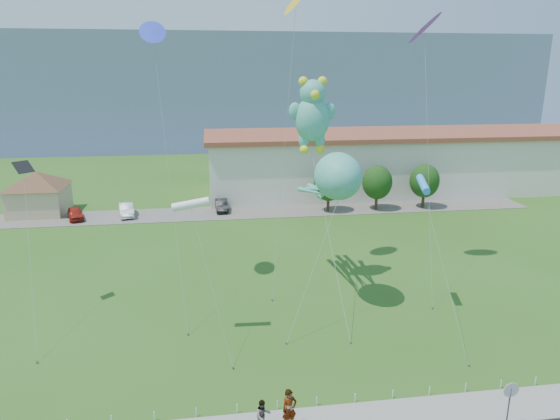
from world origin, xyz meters
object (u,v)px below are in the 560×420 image
object	(u,v)px
pedestrian_right	(263,415)
pavilion	(38,189)
warehouse	(422,160)
teddy_bear_kite	(312,113)
parked_car_silver	(126,210)
stop_sign	(510,394)
octopus_kite	(333,183)
parked_car_black	(221,205)
parked_car_red	(75,213)
pedestrian_left	(289,409)

from	to	relation	value
pedestrian_right	pavilion	bearing A→B (deg)	103.63
warehouse	teddy_bear_kite	xyz separation A→B (m)	(-22.32, -30.18, 9.18)
pavilion	parked_car_silver	distance (m)	10.89
stop_sign	parked_car_silver	size ratio (longest dim) A/B	0.57
pavilion	octopus_kite	world-z (taller)	octopus_kite
parked_car_black	teddy_bear_kite	size ratio (longest dim) A/B	0.25
parked_car_red	parked_car_black	size ratio (longest dim) A/B	0.97
stop_sign	parked_car_black	distance (m)	41.97
pavilion	pedestrian_left	world-z (taller)	pavilion
teddy_bear_kite	pedestrian_right	bearing A→B (deg)	-108.51
pedestrian_left	parked_car_silver	xyz separation A→B (m)	(-13.04, 38.11, -0.32)
warehouse	parked_car_silver	world-z (taller)	warehouse
teddy_bear_kite	pavilion	bearing A→B (deg)	138.86
pavilion	parked_car_silver	xyz separation A→B (m)	(10.31, -2.70, -2.24)
pavilion	teddy_bear_kite	world-z (taller)	teddy_bear_kite
warehouse	parked_car_red	distance (m)	46.29
warehouse	octopus_kite	size ratio (longest dim) A/B	5.07
pedestrian_left	parked_car_black	xyz separation A→B (m)	(-2.04, 38.76, -0.38)
pedestrian_left	parked_car_black	size ratio (longest dim) A/B	0.49
parked_car_silver	octopus_kite	size ratio (longest dim) A/B	0.37
pavilion	parked_car_silver	size ratio (longest dim) A/B	2.09
warehouse	pavilion	bearing A→B (deg)	-173.16
stop_sign	parked_car_black	size ratio (longest dim) A/B	0.62
octopus_kite	teddy_bear_kite	size ratio (longest dim) A/B	0.76
parked_car_black	teddy_bear_kite	bearing A→B (deg)	-76.59
parked_car_silver	warehouse	bearing A→B (deg)	0.88
parked_car_black	pedestrian_left	bearing A→B (deg)	-89.63
pedestrian_right	stop_sign	bearing A→B (deg)	-21.85
stop_sign	octopus_kite	xyz separation A→B (m)	(-4.90, 14.98, 6.90)
pedestrian_right	parked_car_red	distance (m)	41.28
pavilion	warehouse	bearing A→B (deg)	6.84
octopus_kite	teddy_bear_kite	xyz separation A→B (m)	(-0.92, 3.05, 4.54)
parked_car_red	pedestrian_left	bearing A→B (deg)	-82.04
pedestrian_left	parked_car_red	bearing A→B (deg)	101.42
warehouse	parked_car_silver	xyz separation A→B (m)	(-39.69, -8.70, -3.34)
pedestrian_left	parked_car_red	distance (m)	41.83
stop_sign	pedestrian_left	world-z (taller)	stop_sign
warehouse	pedestrian_right	xyz separation A→B (m)	(-27.89, -46.80, -3.24)
pedestrian_left	pedestrian_right	distance (m)	1.26
warehouse	stop_sign	size ratio (longest dim) A/B	24.40
parked_car_silver	octopus_kite	distance (m)	31.62
parked_car_black	warehouse	bearing A→B (deg)	13.05
stop_sign	pedestrian_right	size ratio (longest dim) A/B	1.59
stop_sign	pedestrian_left	xyz separation A→B (m)	(-10.15, 1.39, -0.77)
warehouse	octopus_kite	xyz separation A→B (m)	(-21.40, -33.23, 4.65)
stop_sign	pedestrian_right	xyz separation A→B (m)	(-11.39, 1.40, -0.99)
pavilion	octopus_kite	bearing A→B (deg)	-43.59
parked_car_red	warehouse	bearing A→B (deg)	-6.72
pavilion	pedestrian_left	distance (m)	47.06
pavilion	parked_car_silver	bearing A→B (deg)	-14.68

